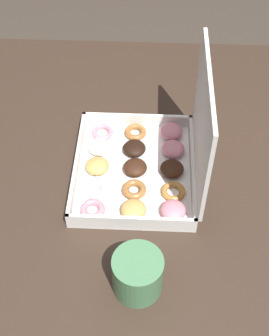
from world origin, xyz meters
name	(u,v)px	position (x,y,z in m)	size (l,w,h in m)	color
ground_plane	(138,296)	(0.00, 0.00, 0.00)	(8.00, 8.00, 0.00)	#42382D
dining_table	(140,186)	(0.00, 0.00, 0.64)	(0.95, 0.97, 0.74)	#38281E
donut_box	(152,158)	(0.05, 0.03, 0.80)	(0.31, 0.28, 0.29)	white
coffee_mug	(138,274)	(0.33, 0.01, 0.79)	(0.10, 0.10, 0.09)	#4C8456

